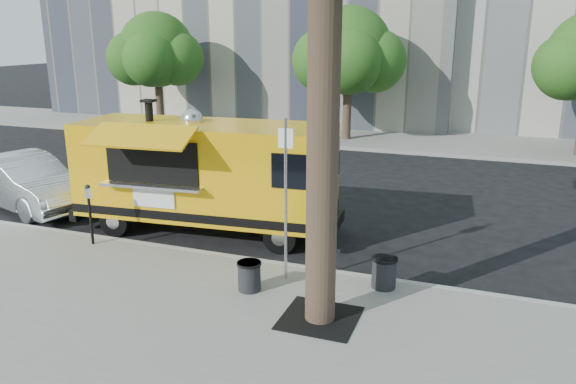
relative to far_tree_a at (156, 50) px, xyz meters
name	(u,v)px	position (x,y,z in m)	size (l,w,h in m)	color
ground	(245,246)	(10.00, -12.30, -3.78)	(120.00, 120.00, 0.00)	black
sidewalk	(139,330)	(10.00, -16.30, -3.70)	(60.00, 6.00, 0.15)	gray
curb	(226,258)	(10.00, -13.23, -3.70)	(60.00, 0.14, 0.16)	#999993
far_sidewalk	(373,139)	(10.00, 1.20, -3.70)	(60.00, 5.00, 0.15)	gray
tree_well	(320,318)	(12.60, -15.10, -3.62)	(1.20, 1.20, 0.02)	black
far_tree_a	(156,50)	(0.00, 0.00, 0.00)	(3.42, 3.42, 5.36)	#33261C
far_tree_b	(349,51)	(9.00, 0.40, 0.06)	(3.60, 3.60, 5.50)	#33261C
sign_post	(286,191)	(11.55, -13.85, -1.93)	(0.28, 0.06, 3.00)	silver
parking_meter	(89,207)	(7.00, -13.65, -2.79)	(0.11, 0.11, 1.33)	black
food_truck	(204,173)	(8.74, -11.73, -2.34)	(6.37, 3.27, 3.06)	#EFAF0C
sedan	(25,182)	(3.32, -11.74, -3.05)	(1.53, 4.38, 1.44)	silver
trash_bin_left	(249,275)	(11.12, -14.54, -3.34)	(0.44, 0.44, 0.53)	black
trash_bin_right	(384,271)	(13.34, -13.60, -3.32)	(0.47, 0.47, 0.57)	black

